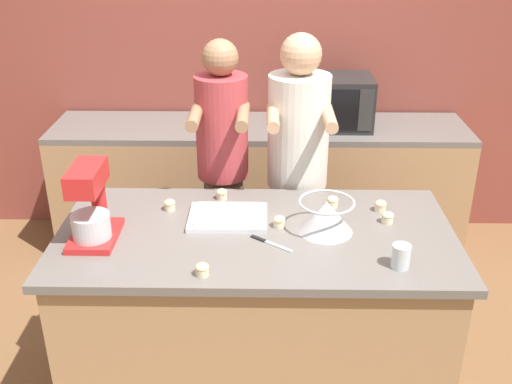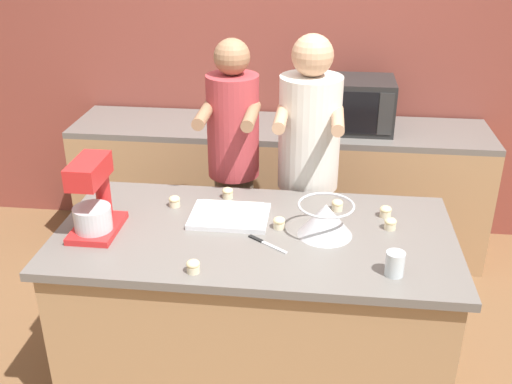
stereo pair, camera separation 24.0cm
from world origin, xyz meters
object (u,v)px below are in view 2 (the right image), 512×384
(microwave_oven, at_px, (358,104))
(cupcake_1, at_px, (386,211))
(cupcake_5, at_px, (390,223))
(mixing_bowl, at_px, (325,218))
(knife, at_px, (265,243))
(person_left, at_px, (234,175))
(baking_tray, at_px, (230,215))
(cupcake_0, at_px, (228,193))
(person_right, at_px, (308,178))
(cupcake_6, at_px, (174,201))
(cupcake_2, at_px, (337,205))
(cupcake_3, at_px, (193,266))
(cupcake_4, at_px, (279,223))
(drinking_glass, at_px, (395,264))
(stand_mixer, at_px, (94,200))

(microwave_oven, bearing_deg, cupcake_1, -85.48)
(cupcake_5, bearing_deg, mixing_bowl, -164.01)
(knife, bearing_deg, person_left, 108.67)
(baking_tray, bearing_deg, cupcake_0, 101.17)
(cupcake_5, bearing_deg, person_right, 126.31)
(microwave_oven, bearing_deg, cupcake_6, -127.92)
(person_right, height_order, mixing_bowl, person_right)
(person_left, xyz_separation_m, cupcake_1, (0.80, -0.42, 0.04))
(microwave_oven, relative_size, knife, 2.40)
(person_left, height_order, cupcake_2, person_left)
(person_right, distance_m, mixing_bowl, 0.65)
(knife, xyz_separation_m, cupcake_3, (-0.27, -0.26, 0.03))
(knife, xyz_separation_m, cupcake_0, (-0.24, 0.44, 0.03))
(cupcake_4, relative_size, cupcake_5, 1.00)
(cupcake_2, distance_m, cupcake_4, 0.35)
(drinking_glass, height_order, knife, drinking_glass)
(stand_mixer, height_order, cupcake_4, stand_mixer)
(cupcake_1, bearing_deg, cupcake_2, 169.41)
(person_right, distance_m, cupcake_4, 0.61)
(cupcake_1, bearing_deg, cupcake_3, -144.52)
(person_left, bearing_deg, drinking_glass, -49.44)
(cupcake_2, bearing_deg, drinking_glass, -67.75)
(knife, distance_m, cupcake_3, 0.38)
(cupcake_3, bearing_deg, cupcake_0, 87.45)
(person_left, height_order, mixing_bowl, person_left)
(cupcake_2, bearing_deg, stand_mixer, -162.76)
(cupcake_2, relative_size, cupcake_5, 1.00)
(person_left, bearing_deg, cupcake_2, -33.66)
(mixing_bowl, distance_m, cupcake_1, 0.36)
(stand_mixer, distance_m, cupcake_6, 0.43)
(drinking_glass, xyz_separation_m, cupcake_4, (-0.50, 0.34, -0.02))
(drinking_glass, bearing_deg, cupcake_5, 87.44)
(mixing_bowl, bearing_deg, person_left, 129.17)
(person_left, distance_m, stand_mixer, 0.91)
(cupcake_3, bearing_deg, cupcake_1, 35.48)
(cupcake_1, distance_m, cupcake_6, 1.04)
(baking_tray, height_order, cupcake_1, cupcake_1)
(person_left, xyz_separation_m, cupcake_2, (0.57, -0.38, 0.04))
(person_left, xyz_separation_m, cupcake_5, (0.82, -0.55, 0.04))
(stand_mixer, xyz_separation_m, cupcake_3, (0.51, -0.29, -0.13))
(mixing_bowl, bearing_deg, cupcake_2, 76.98)
(cupcake_4, bearing_deg, mixing_bowl, -9.55)
(cupcake_0, relative_size, cupcake_5, 1.00)
(baking_tray, distance_m, cupcake_5, 0.76)
(cupcake_6, bearing_deg, stand_mixer, -135.37)
(cupcake_4, bearing_deg, cupcake_6, 163.00)
(cupcake_1, height_order, cupcake_4, same)
(stand_mixer, xyz_separation_m, knife, (0.78, -0.02, -0.16))
(cupcake_1, bearing_deg, microwave_oven, 94.52)
(microwave_oven, relative_size, cupcake_3, 7.93)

